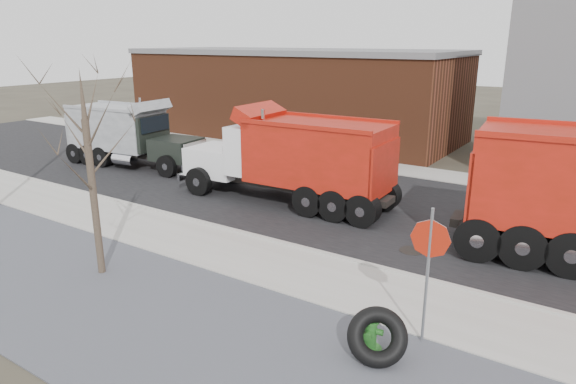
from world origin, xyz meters
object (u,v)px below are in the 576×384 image
Objects in this scene: truck_tire at (377,337)px; dump_truck_red_b at (292,156)px; fire_hydrant at (370,332)px; stop_sign at (429,253)px; dump_truck_grey at (129,132)px.

truck_tire is 9.91m from dump_truck_red_b.
fire_hydrant is 0.64× the size of truck_tire.
truck_tire is at bearing -97.73° from stop_sign.
dump_truck_grey is at bearing 154.00° from truck_tire.
dump_truck_grey is at bearing 176.11° from stop_sign.
dump_truck_grey is (-16.77, 6.87, -0.32)m from stop_sign.
dump_truck_red_b is 1.18× the size of dump_truck_grey.
dump_truck_grey reaches higher than truck_tire.
truck_tire is at bearing -31.74° from dump_truck_grey.
dump_truck_red_b reaches higher than stop_sign.
dump_truck_red_b reaches higher than dump_truck_grey.
dump_truck_red_b reaches higher than truck_tire.
truck_tire reaches higher than fire_hydrant.
dump_truck_grey reaches higher than fire_hydrant.
dump_truck_grey reaches higher than stop_sign.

